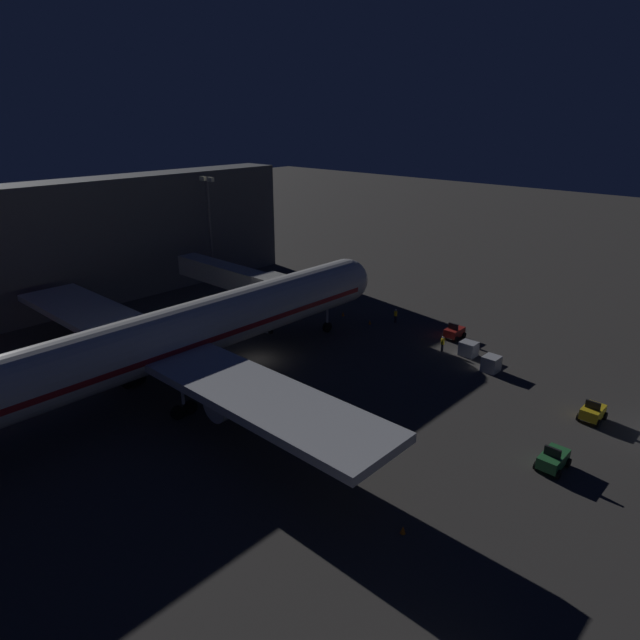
{
  "coord_description": "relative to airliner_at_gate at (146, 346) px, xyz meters",
  "views": [
    {
      "loc": [
        -41.72,
        35.02,
        24.83
      ],
      "look_at": [
        -3.0,
        -6.73,
        3.5
      ],
      "focal_mm": 31.26,
      "sensor_mm": 36.0,
      "label": 1
    }
  ],
  "objects": [
    {
      "name": "ground_plane",
      "position": [
        -0.0,
        -12.54,
        -5.61
      ],
      "size": [
        320.0,
        320.0,
        0.0
      ],
      "primitive_type": "plane",
      "color": "#383533"
    },
    {
      "name": "airliner_at_gate",
      "position": [
        0.0,
        0.0,
        0.0
      ],
      "size": [
        49.94,
        60.59,
        19.74
      ],
      "color": "silver",
      "rests_on": "ground_plane"
    },
    {
      "name": "jet_bridge",
      "position": [
        10.22,
        -18.7,
        0.07
      ],
      "size": [
        18.62,
        3.4,
        7.22
      ],
      "color": "#9E9E99",
      "rests_on": "ground_plane"
    },
    {
      "name": "terminal_wall",
      "position": [
        31.0,
        -1.25,
        2.72
      ],
      "size": [
        6.0,
        80.0,
        16.65
      ],
      "primitive_type": "cube",
      "color": "#4C4F54",
      "rests_on": "ground_plane"
    },
    {
      "name": "apron_floodlight_mast",
      "position": [
        25.5,
        -26.18,
        3.88
      ],
      "size": [
        2.9,
        0.5,
        16.16
      ],
      "color": "#59595E",
      "rests_on": "ground_plane"
    },
    {
      "name": "pushback_tug",
      "position": [
        -30.65,
        -14.8,
        -4.82
      ],
      "size": [
        1.86,
        2.8,
        1.95
      ],
      "color": "#287038",
      "rests_on": "ground_plane"
    },
    {
      "name": "baggage_tug_spare",
      "position": [
        -12.29,
        -32.28,
        -4.83
      ],
      "size": [
        1.86,
        2.48,
        1.95
      ],
      "color": "maroon",
      "rests_on": "ground_plane"
    },
    {
      "name": "baggage_tug_lead",
      "position": [
        -30.43,
        -23.98,
        -4.83
      ],
      "size": [
        1.86,
        2.39,
        1.95
      ],
      "color": "yellow",
      "rests_on": "ground_plane"
    },
    {
      "name": "baggage_container_near_belt",
      "position": [
        -19.53,
        -27.08,
        -4.8
      ],
      "size": [
        1.55,
        1.66,
        1.62
      ],
      "primitive_type": "cube",
      "color": "#B7BABF",
      "rests_on": "ground_plane"
    },
    {
      "name": "baggage_container_mid_row",
      "position": [
        -15.89,
        -29.07,
        -4.84
      ],
      "size": [
        1.75,
        1.5,
        1.54
      ],
      "primitive_type": "cube",
      "color": "#B7BABF",
      "rests_on": "ground_plane"
    },
    {
      "name": "ground_crew_near_nose_gear",
      "position": [
        -4.2,
        -31.89,
        -4.62
      ],
      "size": [
        0.4,
        0.4,
        1.8
      ],
      "color": "black",
      "rests_on": "ground_plane"
    },
    {
      "name": "ground_crew_by_belt_loader",
      "position": [
        -13.27,
        -28.03,
        -4.62
      ],
      "size": [
        0.4,
        0.4,
        1.79
      ],
      "color": "black",
      "rests_on": "ground_plane"
    },
    {
      "name": "traffic_cone_nose_port",
      "position": [
        -2.2,
        -29.27,
        -5.33
      ],
      "size": [
        0.36,
        0.36,
        0.55
      ],
      "primitive_type": "cone",
      "color": "orange",
      "rests_on": "ground_plane"
    },
    {
      "name": "traffic_cone_nose_starboard",
      "position": [
        2.2,
        -29.27,
        -5.33
      ],
      "size": [
        0.36,
        0.36,
        0.55
      ],
      "primitive_type": "cone",
      "color": "orange",
      "rests_on": "ground_plane"
    },
    {
      "name": "traffic_cone_wingtip_svc_side",
      "position": [
        -26.47,
        -1.62,
        -5.33
      ],
      "size": [
        0.36,
        0.36,
        0.55
      ],
      "primitive_type": "cone",
      "color": "orange",
      "rests_on": "ground_plane"
    }
  ]
}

